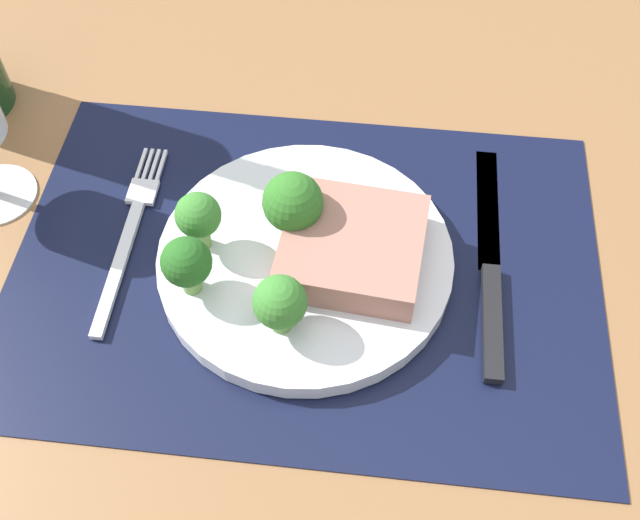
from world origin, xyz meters
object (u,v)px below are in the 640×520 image
at_px(plate, 305,259).
at_px(knife, 491,274).
at_px(fork, 130,233).
at_px(steak, 352,245).

relative_size(plate, knife, 1.01).
distance_m(plate, knife, 0.15).
height_order(plate, fork, plate).
relative_size(steak, fork, 0.55).
height_order(plate, steak, steak).
bearing_deg(steak, knife, 2.16).
height_order(plate, knife, plate).
relative_size(steak, knife, 0.46).
xyz_separation_m(steak, fork, (-0.18, 0.01, -0.03)).
bearing_deg(steak, fork, 175.94).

